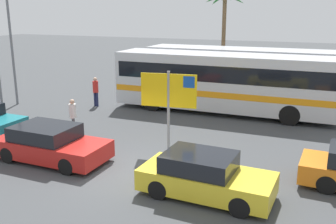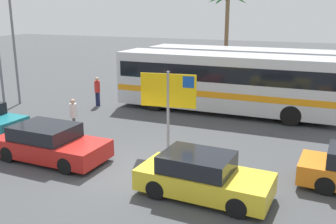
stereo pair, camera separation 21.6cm
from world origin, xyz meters
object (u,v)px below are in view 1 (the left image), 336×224
bus_front_coach (223,80)px  car_red (50,144)px  car_yellow (205,176)px  bus_rear_coach (242,71)px  pedestrian_by_bus (73,114)px  pedestrian_near_sign (96,89)px  ferry_sign (170,94)px

bus_front_coach → car_red: 10.19m
car_red → car_yellow: 6.18m
bus_rear_coach → pedestrian_by_bus: (-5.46, -9.79, -0.83)m
bus_rear_coach → pedestrian_by_bus: size_ratio=7.23×
car_yellow → pedestrian_near_sign: pedestrian_near_sign is taller
car_yellow → pedestrian_near_sign: (-9.13, 8.30, 0.37)m
bus_rear_coach → car_yellow: size_ratio=2.92×
car_yellow → car_red: bearing=177.3°
pedestrian_by_bus → pedestrian_near_sign: bearing=-105.8°
car_red → bus_front_coach: bearing=67.0°
bus_front_coach → bus_rear_coach: size_ratio=1.00×
bus_front_coach → bus_rear_coach: 3.41m
pedestrian_near_sign → ferry_sign: bearing=-115.6°
bus_rear_coach → car_yellow: bearing=-82.6°
bus_front_coach → car_red: (-4.14, -9.24, -1.15)m
bus_rear_coach → car_red: bus_rear_coach is taller
bus_rear_coach → car_red: 13.44m
car_red → pedestrian_near_sign: pedestrian_near_sign is taller
car_red → pedestrian_near_sign: size_ratio=2.52×
bus_rear_coach → pedestrian_near_sign: bearing=-146.5°
bus_front_coach → car_red: bearing=-114.1°
bus_front_coach → car_yellow: size_ratio=2.92×
bus_rear_coach → pedestrian_by_bus: bus_rear_coach is taller
bus_front_coach → pedestrian_near_sign: bus_front_coach is taller
bus_rear_coach → car_red: (-4.43, -12.64, -1.15)m
bus_rear_coach → pedestrian_near_sign: 8.92m
bus_rear_coach → pedestrian_near_sign: (-7.41, -4.90, -0.78)m
car_yellow → bus_rear_coach: bearing=100.0°
bus_front_coach → car_yellow: bus_front_coach is taller
pedestrian_by_bus → bus_rear_coach: bearing=-156.8°
car_red → ferry_sign: bearing=35.8°
car_yellow → bus_front_coach: bearing=104.2°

